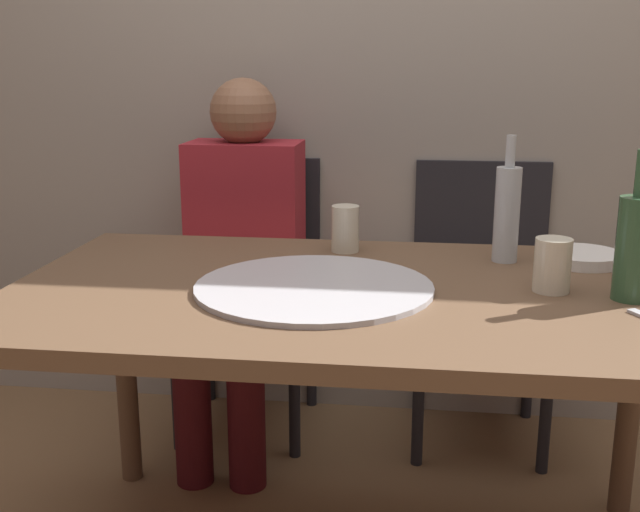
# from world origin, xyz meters

# --- Properties ---
(back_wall) EXTENTS (6.00, 0.10, 2.60)m
(back_wall) POSITION_xyz_m (0.00, 1.02, 1.30)
(back_wall) COLOR gray
(back_wall) RESTS_ON ground_plane
(dining_table) EXTENTS (1.53, 0.89, 0.74)m
(dining_table) POSITION_xyz_m (0.00, 0.00, 0.66)
(dining_table) COLOR brown
(dining_table) RESTS_ON ground_plane
(pizza_tray) EXTENTS (0.52, 0.52, 0.01)m
(pizza_tray) POSITION_xyz_m (-0.09, -0.03, 0.75)
(pizza_tray) COLOR #ADADB2
(pizza_tray) RESTS_ON dining_table
(wine_bottle) EXTENTS (0.06, 0.06, 0.31)m
(wine_bottle) POSITION_xyz_m (0.34, 0.27, 0.86)
(wine_bottle) COLOR #B2BCC1
(wine_bottle) RESTS_ON dining_table
(beer_bottle) EXTENTS (0.08, 0.08, 0.31)m
(beer_bottle) POSITION_xyz_m (0.57, -0.02, 0.86)
(beer_bottle) COLOR #2D5133
(beer_bottle) RESTS_ON dining_table
(tumbler_near) EXTENTS (0.08, 0.08, 0.12)m
(tumbler_near) POSITION_xyz_m (0.41, 0.02, 0.80)
(tumbler_near) COLOR beige
(tumbler_near) RESTS_ON dining_table
(tumbler_far) EXTENTS (0.07, 0.07, 0.12)m
(tumbler_far) POSITION_xyz_m (-0.06, 0.32, 0.80)
(tumbler_far) COLOR beige
(tumbler_far) RESTS_ON dining_table
(plate_stack) EXTENTS (0.20, 0.20, 0.03)m
(plate_stack) POSITION_xyz_m (0.52, 0.28, 0.75)
(plate_stack) COLOR white
(plate_stack) RESTS_ON dining_table
(chair_left) EXTENTS (0.44, 0.44, 0.90)m
(chair_left) POSITION_xyz_m (-0.43, 0.85, 0.51)
(chair_left) COLOR black
(chair_left) RESTS_ON ground_plane
(chair_right) EXTENTS (0.44, 0.44, 0.90)m
(chair_right) POSITION_xyz_m (0.33, 0.85, 0.51)
(chair_right) COLOR black
(chair_right) RESTS_ON ground_plane
(guest_in_sweater) EXTENTS (0.36, 0.56, 1.17)m
(guest_in_sweater) POSITION_xyz_m (-0.43, 0.70, 0.64)
(guest_in_sweater) COLOR maroon
(guest_in_sweater) RESTS_ON ground_plane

